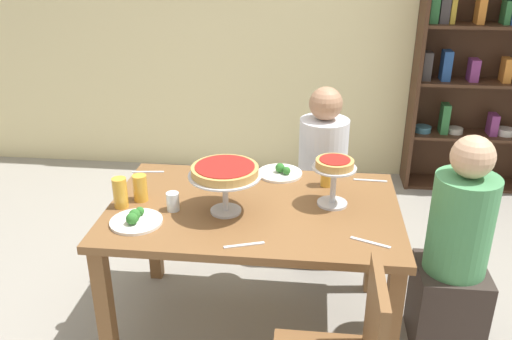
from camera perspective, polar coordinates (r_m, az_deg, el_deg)
ground_plane at (r=3.07m, az=-0.21°, el=-16.15°), size 12.00×12.00×0.00m
rear_partition at (r=4.58m, az=3.01°, el=16.69°), size 8.00×0.12×2.80m
dining_table at (r=2.70m, az=-0.23°, el=-5.65°), size 1.43×0.92×0.74m
bookshelf at (r=4.62m, az=23.48°, el=11.72°), size 1.10×0.30×2.21m
diner_far_right at (r=3.42m, az=6.94°, el=-1.97°), size 0.34×0.34×1.15m
diner_head_east at (r=2.86m, az=20.31°, el=-9.09°), size 0.34×0.34×1.15m
deep_dish_pizza_stand at (r=2.51m, az=-3.32°, el=-0.40°), size 0.35×0.35×0.24m
personal_pizza_stand at (r=2.62m, az=8.31°, el=-0.08°), size 0.21×0.21×0.24m
salad_plate_near_diner at (r=2.55m, az=-12.69°, el=-5.17°), size 0.24×0.24×0.07m
salad_plate_far_diner at (r=2.99m, az=2.61°, el=-0.25°), size 0.25×0.25×0.07m
beer_glass_amber_tall at (r=2.85m, az=7.57°, el=-0.11°), size 0.07×0.07×0.17m
beer_glass_amber_short at (r=2.69m, az=-14.23°, el=-2.35°), size 0.07×0.07×0.15m
beer_glass_amber_spare at (r=2.74m, az=-12.21°, el=-1.89°), size 0.07×0.07×0.14m
water_glass_clear_near at (r=2.63m, az=-8.82°, el=-3.33°), size 0.06×0.06×0.09m
cutlery_fork_near at (r=2.40m, az=12.05°, el=-7.53°), size 0.17×0.08×0.00m
cutlery_knife_near at (r=2.34m, az=-1.27°, el=-7.97°), size 0.18×0.07×0.00m
cutlery_fork_far at (r=3.08m, az=-11.40°, el=-0.20°), size 0.18×0.04×0.00m
cutlery_knife_far at (r=2.98m, az=12.04°, el=-1.09°), size 0.18×0.02×0.00m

